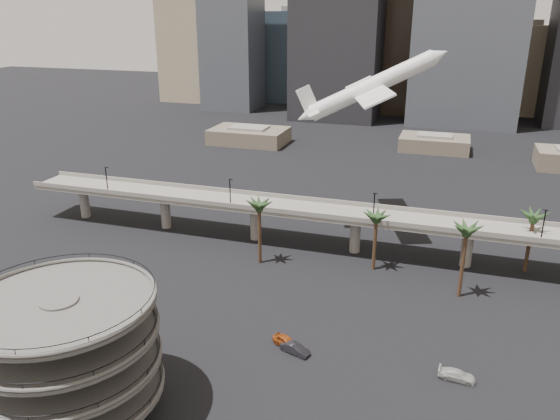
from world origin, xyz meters
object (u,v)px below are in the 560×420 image
(car_a, at_px, (287,342))
(overpass, at_px, (304,213))
(airborne_jet, at_px, (371,87))
(car_c, at_px, (457,375))
(parking_ramp, at_px, (66,347))
(car_b, at_px, (295,349))

(car_a, bearing_deg, overpass, 40.90)
(airborne_jet, xyz_separation_m, car_c, (21.89, -52.50, -31.11))
(overpass, bearing_deg, parking_ramp, -102.43)
(overpass, distance_m, airborne_jet, 30.57)
(car_a, height_order, car_c, car_a)
(overpass, bearing_deg, car_c, -49.32)
(car_b, bearing_deg, airborne_jet, 17.05)
(airborne_jet, relative_size, car_a, 6.72)
(overpass, relative_size, airborne_jet, 4.05)
(parking_ramp, xyz_separation_m, airborne_jet, (23.16, 74.21, 21.99))
(airborne_jet, xyz_separation_m, car_b, (-0.84, -53.41, -31.08))
(parking_ramp, relative_size, airborne_jet, 0.69)
(car_a, bearing_deg, car_b, -95.87)
(car_c, bearing_deg, airborne_jet, 27.25)
(airborne_jet, relative_size, car_c, 6.47)
(overpass, height_order, car_c, overpass)
(overpass, distance_m, car_b, 39.87)
(airborne_jet, bearing_deg, car_b, -109.23)
(parking_ramp, bearing_deg, car_c, 25.74)
(car_b, relative_size, car_c, 0.91)
(parking_ramp, height_order, car_a, parking_ramp)
(overpass, height_order, car_a, overpass)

